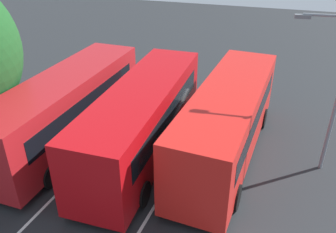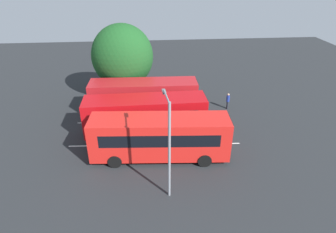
# 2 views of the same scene
# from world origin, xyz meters

# --- Properties ---
(ground_plane) EXTENTS (68.88, 68.88, 0.00)m
(ground_plane) POSITION_xyz_m (0.00, 0.00, 0.00)
(ground_plane) COLOR #232628
(bus_far_left) EXTENTS (10.35, 3.22, 3.34)m
(bus_far_left) POSITION_xyz_m (0.36, -3.62, 1.83)
(bus_far_left) COLOR red
(bus_far_left) RESTS_ON ground
(bus_center_left) EXTENTS (10.23, 2.76, 3.34)m
(bus_center_left) POSITION_xyz_m (-0.63, -0.03, 1.83)
(bus_center_left) COLOR #B70C11
(bus_center_left) RESTS_ON ground
(bus_center_right) EXTENTS (10.27, 2.89, 3.34)m
(bus_center_right) POSITION_xyz_m (-0.72, 3.77, 1.83)
(bus_center_right) COLOR #AD191E
(bus_center_right) RESTS_ON ground
(pedestrian) EXTENTS (0.34, 0.34, 1.67)m
(pedestrian) POSITION_xyz_m (7.71, 4.06, 0.98)
(pedestrian) COLOR #232833
(pedestrian) RESTS_ON ground
(street_lamp) EXTENTS (0.36, 2.21, 6.61)m
(street_lamp) POSITION_xyz_m (0.64, -7.55, 3.84)
(street_lamp) COLOR gray
(street_lamp) RESTS_ON ground
(lane_stripe_outer_left) EXTENTS (14.01, 0.92, 0.01)m
(lane_stripe_outer_left) POSITION_xyz_m (0.00, -1.93, 0.00)
(lane_stripe_outer_left) COLOR silver
(lane_stripe_outer_left) RESTS_ON ground
(lane_stripe_inner_left) EXTENTS (14.01, 0.92, 0.01)m
(lane_stripe_inner_left) POSITION_xyz_m (0.00, 1.93, 0.00)
(lane_stripe_inner_left) COLOR silver
(lane_stripe_inner_left) RESTS_ON ground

